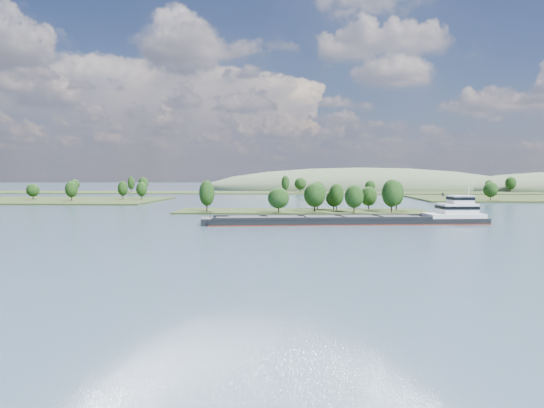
{
  "coord_description": "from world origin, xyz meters",
  "views": [
    {
      "loc": [
        -0.32,
        -33.47,
        15.16
      ],
      "look_at": [
        -9.22,
        130.0,
        6.0
      ],
      "focal_mm": 35.0,
      "sensor_mm": 36.0,
      "label": 1
    }
  ],
  "objects": [
    {
      "name": "back_shoreline",
      "position": [
        7.11,
        399.76,
        0.68
      ],
      "size": [
        900.0,
        60.0,
        14.86
      ],
      "color": "#263417",
      "rests_on": "ground"
    },
    {
      "name": "tree_island",
      "position": [
        6.31,
        178.71,
        3.92
      ],
      "size": [
        100.0,
        30.42,
        13.98
      ],
      "color": "#263417",
      "rests_on": "ground"
    },
    {
      "name": "hill_west",
      "position": [
        60.0,
        500.0,
        0.0
      ],
      "size": [
        320.0,
        160.0,
        44.0
      ],
      "primitive_type": "ellipsoid",
      "color": "#47593D",
      "rests_on": "ground"
    },
    {
      "name": "ground",
      "position": [
        0.0,
        120.0,
        0.0
      ],
      "size": [
        1800.0,
        1800.0,
        0.0
      ],
      "primitive_type": "plane",
      "color": "#384761",
      "rests_on": "ground"
    },
    {
      "name": "cargo_barge",
      "position": [
        19.69,
        130.7,
        1.5
      ],
      "size": [
        88.39,
        21.43,
        11.87
      ],
      "color": "black",
      "rests_on": "ground"
    }
  ]
}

